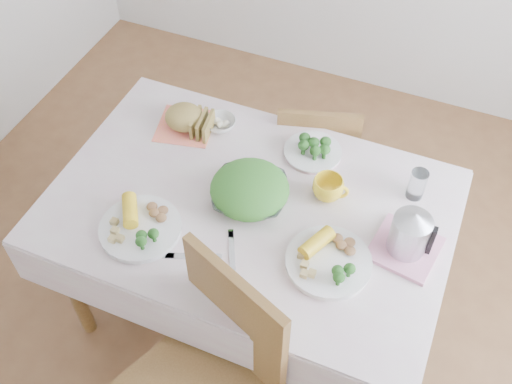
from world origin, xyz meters
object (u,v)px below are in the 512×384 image
at_px(dinner_plate_left, 141,229).
at_px(salad_bowl, 250,194).
at_px(dinner_plate_right, 328,262).
at_px(electric_kettle, 411,229).
at_px(yellow_mug, 328,188).
at_px(chair_far, 316,147).
at_px(dining_table, 250,261).

bearing_deg(dinner_plate_left, salad_bowl, 42.75).
distance_m(dinner_plate_right, electric_kettle, 0.30).
bearing_deg(salad_bowl, yellow_mug, 26.47).
relative_size(salad_bowl, yellow_mug, 2.36).
height_order(dinner_plate_left, dinner_plate_right, same).
bearing_deg(dinner_plate_right, salad_bowl, 156.26).
height_order(salad_bowl, yellow_mug, yellow_mug).
relative_size(dinner_plate_right, electric_kettle, 1.60).
distance_m(salad_bowl, electric_kettle, 0.60).
distance_m(dinner_plate_left, dinner_plate_right, 0.68).
bearing_deg(dinner_plate_left, chair_far, 68.22).
bearing_deg(dining_table, chair_far, 84.85).
bearing_deg(salad_bowl, dinner_plate_left, -137.25).
xyz_separation_m(dining_table, electric_kettle, (0.59, 0.02, 0.51)).
xyz_separation_m(dinner_plate_right, yellow_mug, (-0.10, 0.29, 0.04)).
bearing_deg(dinner_plate_right, dinner_plate_left, -169.46).
relative_size(dining_table, dinner_plate_right, 4.62).
bearing_deg(electric_kettle, chair_far, 122.99).
height_order(chair_far, yellow_mug, chair_far).
distance_m(dining_table, electric_kettle, 0.78).
bearing_deg(electric_kettle, dinner_plate_right, -151.10).
distance_m(chair_far, electric_kettle, 0.94).
relative_size(dining_table, yellow_mug, 11.85).
bearing_deg(dinner_plate_left, electric_kettle, 17.64).
bearing_deg(yellow_mug, dinner_plate_left, -143.93).
relative_size(salad_bowl, dinner_plate_left, 0.93).
bearing_deg(electric_kettle, dining_table, 175.79).
bearing_deg(chair_far, dinner_plate_right, 94.12).
height_order(chair_far, dinner_plate_left, chair_far).
relative_size(dining_table, electric_kettle, 7.41).
height_order(dining_table, dinner_plate_right, dinner_plate_right).
distance_m(chair_far, yellow_mug, 0.65).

